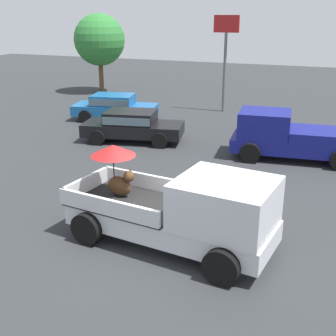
{
  "coord_description": "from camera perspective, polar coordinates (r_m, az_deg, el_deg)",
  "views": [
    {
      "loc": [
        3.61,
        -8.76,
        5.33
      ],
      "look_at": [
        -0.96,
        2.19,
        1.1
      ],
      "focal_mm": 46.68,
      "sensor_mm": 36.0,
      "label": 1
    }
  ],
  "objects": [
    {
      "name": "ground_plane",
      "position": [
        10.87,
        0.22,
        -9.74
      ],
      "size": [
        80.0,
        80.0,
        0.0
      ],
      "primitive_type": "plane",
      "color": "#2D3033"
    },
    {
      "name": "pickup_truck_main",
      "position": [
        10.26,
        2.3,
        -5.59
      ],
      "size": [
        5.22,
        2.69,
        2.23
      ],
      "rotation": [
        0.0,
        0.0,
        -0.11
      ],
      "color": "black",
      "rests_on": "ground"
    },
    {
      "name": "pickup_truck_red",
      "position": [
        17.32,
        15.66,
        3.99
      ],
      "size": [
        4.98,
        2.61,
        1.8
      ],
      "rotation": [
        0.0,
        0.0,
        3.26
      ],
      "color": "black",
      "rests_on": "ground"
    },
    {
      "name": "parked_sedan_near",
      "position": [
        23.13,
        -7.0,
        8.05
      ],
      "size": [
        4.58,
        2.68,
        1.33
      ],
      "rotation": [
        0.0,
        0.0,
        0.22
      ],
      "color": "black",
      "rests_on": "ground"
    },
    {
      "name": "parked_sedan_far",
      "position": [
        19.14,
        -4.71,
        5.7
      ],
      "size": [
        4.58,
        2.68,
        1.33
      ],
      "rotation": [
        0.0,
        0.0,
        0.23
      ],
      "color": "black",
      "rests_on": "ground"
    },
    {
      "name": "motel_sign",
      "position": [
        24.9,
        7.54,
        15.64
      ],
      "size": [
        1.4,
        0.16,
        5.21
      ],
      "color": "#59595B",
      "rests_on": "ground"
    },
    {
      "name": "tree_by_lot",
      "position": [
        31.44,
        -8.95,
        16.19
      ],
      "size": [
        3.48,
        3.48,
        5.31
      ],
      "color": "brown",
      "rests_on": "ground"
    }
  ]
}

